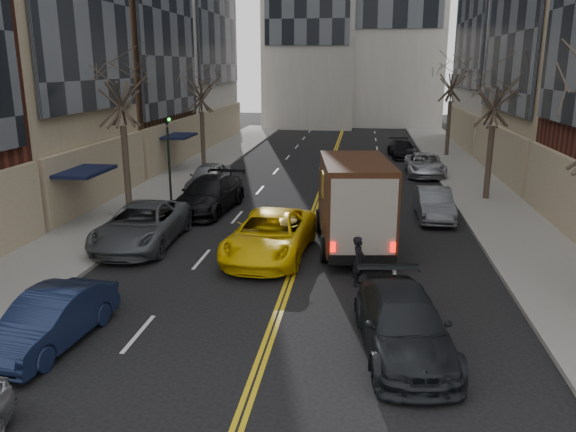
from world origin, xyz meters
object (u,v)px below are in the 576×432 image
(taxi, at_px, (270,235))
(pedestrian, at_px, (359,261))
(observer_sedan, at_px, (404,324))
(ups_truck, at_px, (353,203))

(taxi, bearing_deg, pedestrian, -32.96)
(observer_sedan, bearing_deg, ups_truck, 92.39)
(taxi, height_order, pedestrian, pedestrian)
(observer_sedan, height_order, taxi, taxi)
(taxi, bearing_deg, observer_sedan, -52.55)
(pedestrian, bearing_deg, observer_sedan, -151.92)
(ups_truck, relative_size, pedestrian, 4.07)
(pedestrian, bearing_deg, ups_truck, 16.85)
(ups_truck, bearing_deg, pedestrian, -93.48)
(observer_sedan, relative_size, pedestrian, 3.22)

